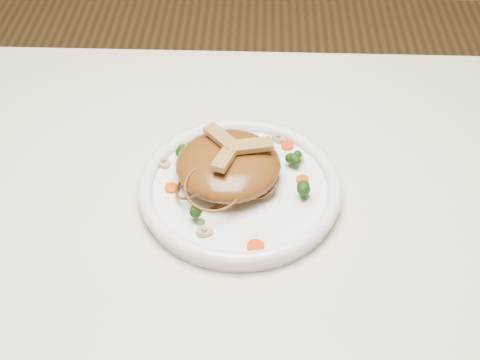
{
  "coord_description": "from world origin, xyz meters",
  "views": [
    {
      "loc": [
        0.05,
        -0.6,
        1.4
      ],
      "look_at": [
        0.03,
        0.04,
        0.78
      ],
      "focal_mm": 48.88,
      "sensor_mm": 36.0,
      "label": 1
    }
  ],
  "objects": [
    {
      "name": "carrot_4",
      "position": [
        0.05,
        -0.07,
        0.77
      ],
      "size": [
        0.03,
        0.03,
        0.0
      ],
      "primitive_type": "cylinder",
      "rotation": [
        0.0,
        0.0,
        -0.41
      ],
      "color": "#CB3F07",
      "rests_on": "plate"
    },
    {
      "name": "mushroom_0",
      "position": [
        -0.01,
        -0.05,
        0.77
      ],
      "size": [
        0.03,
        0.03,
        0.01
      ],
      "primitive_type": "cylinder",
      "rotation": [
        0.0,
        0.0,
        0.19
      ],
      "color": "#C5B793",
      "rests_on": "plate"
    },
    {
      "name": "plate",
      "position": [
        0.03,
        0.04,
        0.76
      ],
      "size": [
        0.3,
        0.3,
        0.02
      ],
      "primitive_type": "cylinder",
      "rotation": [
        0.0,
        0.0,
        0.1
      ],
      "color": "white",
      "rests_on": "table"
    },
    {
      "name": "chicken_c",
      "position": [
        0.01,
        0.04,
        0.82
      ],
      "size": [
        0.04,
        0.06,
        0.01
      ],
      "primitive_type": "cube",
      "rotation": [
        0.0,
        0.0,
        4.36
      ],
      "color": "#A4834D",
      "rests_on": "noodle_mound"
    },
    {
      "name": "mushroom_3",
      "position": [
        0.08,
        0.14,
        0.77
      ],
      "size": [
        0.03,
        0.03,
        0.01
      ],
      "primitive_type": "cylinder",
      "rotation": [
        0.0,
        0.0,
        2.29
      ],
      "color": "#C5B793",
      "rests_on": "plate"
    },
    {
      "name": "broccoli_3",
      "position": [
        0.12,
        0.02,
        0.78
      ],
      "size": [
        0.03,
        0.03,
        0.03
      ],
      "primitive_type": null,
      "rotation": [
        0.0,
        0.0,
        -0.18
      ],
      "color": "black",
      "rests_on": "plate"
    },
    {
      "name": "table",
      "position": [
        0.0,
        0.0,
        0.65
      ],
      "size": [
        1.2,
        0.8,
        0.75
      ],
      "color": "beige",
      "rests_on": "ground"
    },
    {
      "name": "chicken_a",
      "position": [
        0.04,
        0.06,
        0.82
      ],
      "size": [
        0.06,
        0.04,
        0.01
      ],
      "primitive_type": "cube",
      "rotation": [
        0.0,
        0.0,
        0.28
      ],
      "color": "#A4834D",
      "rests_on": "noodle_mound"
    },
    {
      "name": "carrot_3",
      "position": [
        -0.0,
        0.13,
        0.77
      ],
      "size": [
        0.03,
        0.03,
        0.0
      ],
      "primitive_type": "cylinder",
      "rotation": [
        0.0,
        0.0,
        0.39
      ],
      "color": "#CB3F07",
      "rests_on": "plate"
    },
    {
      "name": "mushroom_2",
      "position": [
        -0.08,
        0.08,
        0.77
      ],
      "size": [
        0.03,
        0.03,
        0.01
      ],
      "primitive_type": "cylinder",
      "rotation": [
        0.0,
        0.0,
        -1.05
      ],
      "color": "#C5B793",
      "rests_on": "plate"
    },
    {
      "name": "broccoli_1",
      "position": [
        -0.05,
        0.08,
        0.78
      ],
      "size": [
        0.04,
        0.04,
        0.03
      ],
      "primitive_type": null,
      "rotation": [
        0.0,
        0.0,
        -0.33
      ],
      "color": "black",
      "rests_on": "plate"
    },
    {
      "name": "mushroom_1",
      "position": [
        0.11,
        0.1,
        0.77
      ],
      "size": [
        0.03,
        0.03,
        0.01
      ],
      "primitive_type": "cylinder",
      "rotation": [
        0.0,
        0.0,
        1.46
      ],
      "color": "#C5B793",
      "rests_on": "plate"
    },
    {
      "name": "broccoli_2",
      "position": [
        -0.02,
        -0.03,
        0.78
      ],
      "size": [
        0.03,
        0.03,
        0.03
      ],
      "primitive_type": null,
      "rotation": [
        0.0,
        0.0,
        -0.23
      ],
      "color": "black",
      "rests_on": "plate"
    },
    {
      "name": "noodle_mound",
      "position": [
        0.01,
        0.05,
        0.79
      ],
      "size": [
        0.16,
        0.16,
        0.05
      ],
      "primitive_type": "ellipsoid",
      "rotation": [
        0.0,
        0.0,
        0.11
      ],
      "color": "#623612",
      "rests_on": "plate"
    },
    {
      "name": "carrot_1",
      "position": [
        -0.06,
        0.03,
        0.77
      ],
      "size": [
        0.02,
        0.02,
        0.0
      ],
      "primitive_type": "cylinder",
      "rotation": [
        0.0,
        0.0,
        0.44
      ],
      "color": "#CB3F07",
      "rests_on": "plate"
    },
    {
      "name": "carrot_2",
      "position": [
        0.12,
        0.05,
        0.77
      ],
      "size": [
        0.02,
        0.02,
        0.0
      ],
      "primitive_type": "cylinder",
      "rotation": [
        0.0,
        0.0,
        -0.03
      ],
      "color": "#CB3F07",
      "rests_on": "plate"
    },
    {
      "name": "chicken_b",
      "position": [
        0.0,
        0.08,
        0.82
      ],
      "size": [
        0.05,
        0.06,
        0.01
      ],
      "primitive_type": "cube",
      "rotation": [
        0.0,
        0.0,
        2.25
      ],
      "color": "#A4834D",
      "rests_on": "noodle_mound"
    },
    {
      "name": "broccoli_0",
      "position": [
        0.11,
        0.08,
        0.78
      ],
      "size": [
        0.03,
        0.03,
        0.03
      ],
      "primitive_type": null,
      "rotation": [
        0.0,
        0.0,
        0.12
      ],
      "color": "black",
      "rests_on": "plate"
    },
    {
      "name": "carrot_0",
      "position": [
        0.1,
        0.12,
        0.77
      ],
      "size": [
        0.02,
        0.02,
        0.0
      ],
      "primitive_type": "cylinder",
      "rotation": [
        0.0,
        0.0,
        -0.21
      ],
      "color": "#CB3F07",
      "rests_on": "plate"
    }
  ]
}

